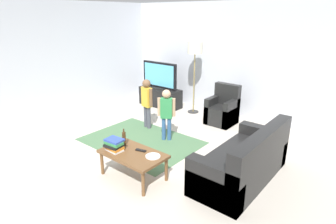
{
  "coord_description": "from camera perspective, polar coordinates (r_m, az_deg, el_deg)",
  "views": [
    {
      "loc": [
        3.21,
        -3.3,
        2.42
      ],
      "look_at": [
        0.0,
        0.6,
        0.65
      ],
      "focal_mm": 30.23,
      "sensor_mm": 36.0,
      "label": 1
    }
  ],
  "objects": [
    {
      "name": "ground",
      "position": [
        5.2,
        -4.26,
        -8.48
      ],
      "size": [
        7.8,
        7.8,
        0.0
      ],
      "primitive_type": "plane",
      "color": "beige"
    },
    {
      "name": "wall_back",
      "position": [
        7.15,
        12.54,
        10.25
      ],
      "size": [
        6.0,
        0.12,
        2.7
      ],
      "primitive_type": "cube",
      "color": "silver",
      "rests_on": "ground"
    },
    {
      "name": "wall_left",
      "position": [
        7.11,
        -22.58,
        9.21
      ],
      "size": [
        0.12,
        6.0,
        2.7
      ],
      "primitive_type": "cube",
      "color": "silver",
      "rests_on": "ground"
    },
    {
      "name": "area_rug",
      "position": [
        5.71,
        -5.45,
        -5.83
      ],
      "size": [
        2.2,
        1.6,
        0.01
      ],
      "primitive_type": "cube",
      "color": "#4C724C",
      "rests_on": "ground"
    },
    {
      "name": "tv_stand",
      "position": [
        7.74,
        -1.57,
        2.97
      ],
      "size": [
        1.2,
        0.44,
        0.5
      ],
      "color": "black",
      "rests_on": "ground"
    },
    {
      "name": "tv",
      "position": [
        7.58,
        -1.72,
        7.33
      ],
      "size": [
        1.1,
        0.28,
        0.71
      ],
      "color": "black",
      "rests_on": "tv_stand"
    },
    {
      "name": "couch",
      "position": [
        4.46,
        15.5,
        -9.94
      ],
      "size": [
        0.8,
        1.8,
        0.86
      ],
      "color": "black",
      "rests_on": "ground"
    },
    {
      "name": "armchair",
      "position": [
        6.63,
        11.03,
        0.28
      ],
      "size": [
        0.6,
        0.6,
        0.9
      ],
      "color": "black",
      "rests_on": "ground"
    },
    {
      "name": "floor_lamp",
      "position": [
        7.0,
        5.46,
        12.04
      ],
      "size": [
        0.36,
        0.36,
        1.78
      ],
      "color": "#262626",
      "rests_on": "ground"
    },
    {
      "name": "child_near_tv",
      "position": [
        6.14,
        -4.29,
        2.59
      ],
      "size": [
        0.36,
        0.18,
        1.1
      ],
      "color": "#4C4C59",
      "rests_on": "ground"
    },
    {
      "name": "child_center",
      "position": [
        5.51,
        -0.32,
        0.34
      ],
      "size": [
        0.3,
        0.23,
        1.04
      ],
      "color": "#33598C",
      "rests_on": "ground"
    },
    {
      "name": "coffee_table",
      "position": [
        4.38,
        -7.06,
        -8.73
      ],
      "size": [
        1.0,
        0.6,
        0.42
      ],
      "color": "brown",
      "rests_on": "ground"
    },
    {
      "name": "book_stack",
      "position": [
        4.43,
        -10.81,
        -6.54
      ],
      "size": [
        0.3,
        0.25,
        0.18
      ],
      "color": "white",
      "rests_on": "coffee_table"
    },
    {
      "name": "bottle",
      "position": [
        4.57,
        -8.85,
        -5.28
      ],
      "size": [
        0.06,
        0.06,
        0.28
      ],
      "color": "#4C3319",
      "rests_on": "coffee_table"
    },
    {
      "name": "tv_remote",
      "position": [
        4.39,
        -5.5,
        -7.7
      ],
      "size": [
        0.18,
        0.09,
        0.02
      ],
      "primitive_type": "cube",
      "rotation": [
        0.0,
        0.0,
        0.27
      ],
      "color": "black",
      "rests_on": "coffee_table"
    },
    {
      "name": "plate",
      "position": [
        4.21,
        -3.05,
        -8.91
      ],
      "size": [
        0.22,
        0.22,
        0.02
      ],
      "color": "white",
      "rests_on": "coffee_table"
    }
  ]
}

